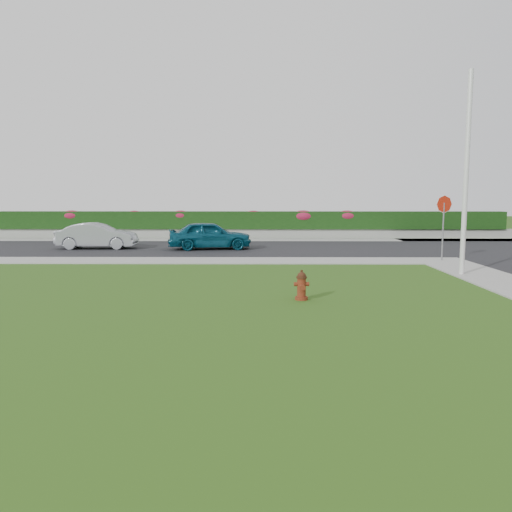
{
  "coord_description": "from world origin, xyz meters",
  "views": [
    {
      "loc": [
        -0.3,
        -11.05,
        2.54
      ],
      "look_at": [
        -0.44,
        3.06,
        0.9
      ],
      "focal_mm": 35.0,
      "sensor_mm": 36.0,
      "label": 1
    }
  ],
  "objects_px": {
    "stop_sign": "(444,212)",
    "utility_pole": "(466,174)",
    "sedan_teal": "(210,235)",
    "sedan_silver": "(97,236)",
    "fire_hydrant": "(302,286)"
  },
  "relations": [
    {
      "from": "stop_sign",
      "to": "utility_pole",
      "type": "bearing_deg",
      "value": -93.16
    },
    {
      "from": "sedan_silver",
      "to": "utility_pole",
      "type": "distance_m",
      "value": 17.13
    },
    {
      "from": "sedan_silver",
      "to": "stop_sign",
      "type": "distance_m",
      "value": 16.18
    },
    {
      "from": "sedan_silver",
      "to": "utility_pole",
      "type": "xyz_separation_m",
      "value": [
        14.79,
        -8.23,
        2.62
      ]
    },
    {
      "from": "fire_hydrant",
      "to": "sedan_teal",
      "type": "relative_size",
      "value": 0.19
    },
    {
      "from": "utility_pole",
      "to": "fire_hydrant",
      "type": "bearing_deg",
      "value": -144.14
    },
    {
      "from": "utility_pole",
      "to": "stop_sign",
      "type": "height_order",
      "value": "utility_pole"
    },
    {
      "from": "sedan_teal",
      "to": "stop_sign",
      "type": "xyz_separation_m",
      "value": [
        9.84,
        -4.34,
        1.26
      ]
    },
    {
      "from": "fire_hydrant",
      "to": "utility_pole",
      "type": "xyz_separation_m",
      "value": [
        5.63,
        4.07,
        2.94
      ]
    },
    {
      "from": "fire_hydrant",
      "to": "utility_pole",
      "type": "relative_size",
      "value": 0.11
    },
    {
      "from": "fire_hydrant",
      "to": "utility_pole",
      "type": "distance_m",
      "value": 7.54
    },
    {
      "from": "sedan_teal",
      "to": "stop_sign",
      "type": "bearing_deg",
      "value": -122.43
    },
    {
      "from": "fire_hydrant",
      "to": "stop_sign",
      "type": "relative_size",
      "value": 0.28
    },
    {
      "from": "sedan_teal",
      "to": "sedan_silver",
      "type": "distance_m",
      "value": 5.63
    },
    {
      "from": "utility_pole",
      "to": "stop_sign",
      "type": "relative_size",
      "value": 2.48
    }
  ]
}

